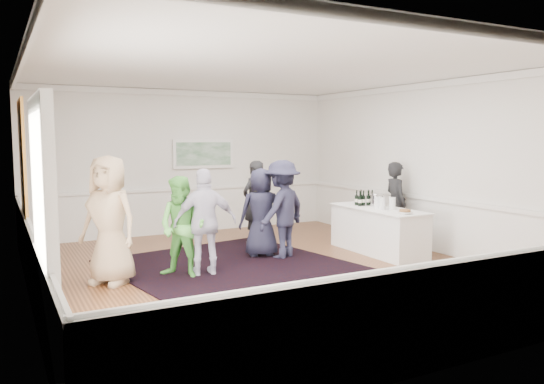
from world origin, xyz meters
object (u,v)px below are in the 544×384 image
guest_dark_a (282,209)px  guest_navy (261,213)px  guest_green (182,227)px  nut_bowl (405,212)px  guest_dark_b (254,202)px  guest_lilac (205,222)px  bartender (396,204)px  guest_tan (109,220)px  ice_bucket (376,201)px  serving_table (378,230)px

guest_dark_a → guest_navy: guest_dark_a is taller
guest_green → nut_bowl: bearing=32.6°
nut_bowl → guest_dark_b: bearing=119.8°
guest_lilac → guest_dark_a: guest_dark_a is taller
bartender → guest_tan: bearing=104.3°
bartender → guest_tan: size_ratio=0.88×
guest_tan → guest_dark_b: 3.64m
guest_navy → bartender: bearing=-175.9°
bartender → ice_bucket: (-0.63, -0.17, 0.12)m
guest_dark_b → nut_bowl: 3.14m
serving_table → guest_navy: size_ratio=1.30×
guest_dark_b → guest_dark_a: bearing=61.2°
guest_lilac → ice_bucket: size_ratio=6.47×
serving_table → nut_bowl: size_ratio=8.96×
guest_green → guest_navy: size_ratio=0.98×
guest_green → guest_dark_b: (2.14, 1.87, 0.06)m
guest_tan → nut_bowl: bearing=37.5°
bartender → nut_bowl: bartender is taller
guest_lilac → guest_green: bearing=-0.2°
serving_table → guest_navy: guest_navy is taller
ice_bucket → guest_navy: bearing=165.9°
guest_lilac → guest_dark_b: 2.63m
guest_green → guest_dark_a: (2.00, 0.43, 0.09)m
guest_tan → guest_green: 1.08m
bartender → guest_dark_b: guest_dark_b is taller
guest_tan → guest_lilac: guest_tan is taller
guest_dark_a → guest_green: bearing=-13.5°
serving_table → bartender: bartender is taller
guest_dark_a → nut_bowl: (1.70, -1.29, 0.00)m
guest_green → nut_bowl: 3.80m
guest_navy → guest_lilac: bearing=41.5°
guest_tan → guest_green: size_ratio=1.21×
guest_lilac → guest_dark_a: 1.71m
guest_lilac → ice_bucket: bearing=-166.1°
guest_lilac → nut_bowl: size_ratio=7.21×
bartender → guest_dark_a: 2.52m
guest_tan → bartender: bearing=51.2°
bartender → ice_bucket: bearing=117.7°
guest_dark_a → guest_lilac: bearing=-8.8°
guest_dark_b → nut_bowl: (1.56, -2.72, 0.04)m
guest_dark_a → guest_dark_b: bearing=-121.4°
guest_dark_b → guest_green: bearing=18.1°
guest_dark_b → guest_navy: bearing=46.7°
guest_navy → ice_bucket: guest_navy is taller
serving_table → guest_dark_a: size_ratio=1.19×
guest_lilac → guest_navy: guest_lilac is taller
guest_dark_b → serving_table: bearing=108.2°
bartender → guest_dark_b: (-2.38, 1.54, 0.01)m
guest_lilac → nut_bowl: 3.43m
guest_tan → nut_bowl: (4.76, -0.99, -0.07)m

